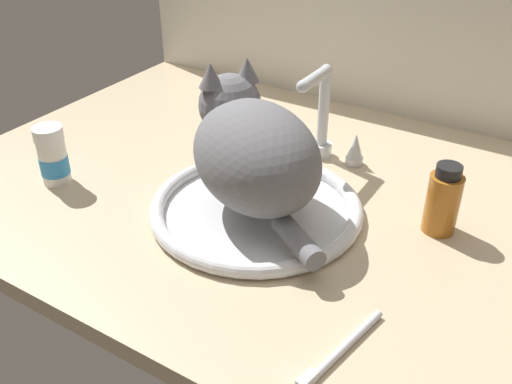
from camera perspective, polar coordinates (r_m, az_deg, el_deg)
countertop at (r=97.96cm, az=2.99°, el=-0.80°), size 118.36×79.43×3.00cm
backsplash_wall at (r=125.47cm, az=12.68°, el=14.23°), size 118.36×2.40×35.46cm
sink_basin at (r=91.26cm, az=0.00°, el=-1.59°), size 33.65×33.65×2.30cm
faucet at (r=105.34cm, az=6.40°, el=6.81°), size 16.65×11.74×17.64cm
cat at (r=87.61cm, az=-0.48°, el=4.33°), size 31.73×28.47×19.72cm
pill_bottle at (r=103.49cm, az=-19.41°, el=3.26°), size 4.96×4.96×10.40cm
amber_bottle at (r=89.65cm, az=17.98°, el=-0.82°), size 5.00×5.00×11.17cm
toothbrush at (r=69.81cm, az=8.28°, el=-15.25°), size 3.99×15.92×1.70cm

